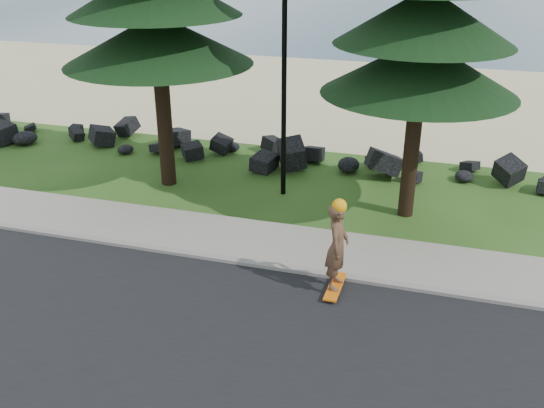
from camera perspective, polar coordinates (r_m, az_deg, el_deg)
name	(u,v)px	position (r m, az deg, el deg)	size (l,w,h in m)	color
ground	(248,245)	(14.74, -2.24, -3.87)	(160.00, 160.00, 0.00)	#294916
road	(169,362)	(11.28, -9.65, -14.42)	(160.00, 7.00, 0.02)	black
kerb	(236,261)	(13.97, -3.40, -5.39)	(160.00, 0.20, 0.10)	gray
sidewalk	(251,240)	(14.88, -2.00, -3.38)	(160.00, 2.00, 0.08)	gray
beach_sand	(349,96)	(27.96, 7.26, 10.07)	(160.00, 15.00, 0.01)	#CDC388
ocean	(412,3)	(63.76, 13.04, 17.99)	(160.00, 58.00, 0.01)	#365567
seawall_boulders	(303,165)	(19.63, 2.90, 3.73)	(60.00, 2.40, 1.10)	black
lamp_post	(284,48)	(16.25, 1.17, 14.44)	(0.25, 0.14, 8.14)	black
skateboarder	(337,247)	(12.52, 6.16, -4.02)	(0.47, 1.15, 2.12)	orange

